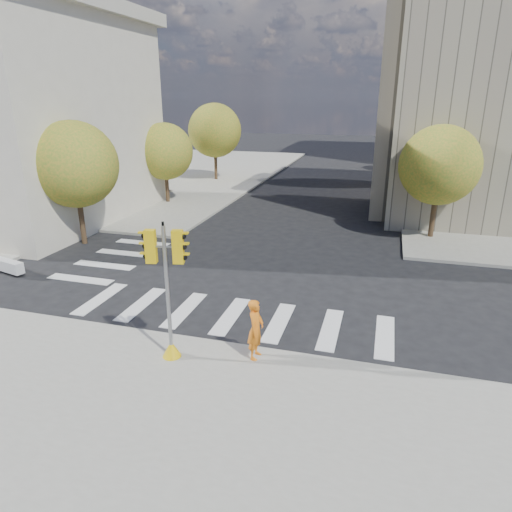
# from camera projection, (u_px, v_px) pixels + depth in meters

# --- Properties ---
(ground) EXTENTS (160.00, 160.00, 0.00)m
(ground) POSITION_uv_depth(u_px,v_px,m) (249.00, 294.00, 18.27)
(ground) COLOR black
(ground) RESTS_ON ground
(sidewalk_far_left) EXTENTS (28.00, 40.00, 0.15)m
(sidewalk_far_left) POSITION_uv_depth(u_px,v_px,m) (137.00, 172.00, 47.02)
(sidewalk_far_left) COLOR gray
(sidewalk_far_left) RESTS_ON ground
(tree_lw_near) EXTENTS (4.40, 4.40, 6.41)m
(tree_lw_near) POSITION_uv_depth(u_px,v_px,m) (75.00, 165.00, 23.23)
(tree_lw_near) COLOR #382616
(tree_lw_near) RESTS_ON ground
(tree_lw_mid) EXTENTS (4.00, 4.00, 5.77)m
(tree_lw_mid) POSITION_uv_depth(u_px,v_px,m) (165.00, 152.00, 32.44)
(tree_lw_mid) COLOR #382616
(tree_lw_mid) RESTS_ON ground
(tree_lw_far) EXTENTS (4.80, 4.80, 6.95)m
(tree_lw_far) POSITION_uv_depth(u_px,v_px,m) (215.00, 131.00, 41.25)
(tree_lw_far) COLOR #382616
(tree_lw_far) RESTS_ON ground
(tree_re_near) EXTENTS (4.20, 4.20, 6.16)m
(tree_re_near) POSITION_uv_depth(u_px,v_px,m) (440.00, 165.00, 24.03)
(tree_re_near) COLOR #382616
(tree_re_near) RESTS_ON ground
(tree_re_mid) EXTENTS (4.60, 4.60, 6.66)m
(tree_re_mid) POSITION_uv_depth(u_px,v_px,m) (426.00, 140.00, 34.81)
(tree_re_mid) COLOR #382616
(tree_re_mid) RESTS_ON ground
(tree_re_far) EXTENTS (4.00, 4.00, 5.88)m
(tree_re_far) POSITION_uv_depth(u_px,v_px,m) (418.00, 134.00, 45.85)
(tree_re_far) COLOR #382616
(tree_re_far) RESTS_ON ground
(lamp_near) EXTENTS (0.35, 0.18, 8.11)m
(lamp_near) POSITION_uv_depth(u_px,v_px,m) (444.00, 148.00, 27.35)
(lamp_near) COLOR black
(lamp_near) RESTS_ON sidewalk_far_right
(lamp_far) EXTENTS (0.35, 0.18, 8.11)m
(lamp_far) POSITION_uv_depth(u_px,v_px,m) (428.00, 131.00, 40.05)
(lamp_far) COLOR black
(lamp_far) RESTS_ON sidewalk_far_right
(traffic_signal) EXTENTS (1.08, 0.56, 4.17)m
(traffic_signal) POSITION_uv_depth(u_px,v_px,m) (168.00, 303.00, 13.09)
(traffic_signal) COLOR #DCB10B
(traffic_signal) RESTS_ON sidewalk_near
(photographer) EXTENTS (0.48, 0.70, 1.86)m
(photographer) POSITION_uv_depth(u_px,v_px,m) (256.00, 329.00, 13.33)
(photographer) COLOR orange
(photographer) RESTS_ON sidewalk_near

